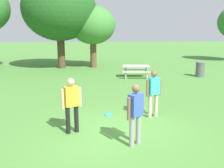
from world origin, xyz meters
TOP-DOWN VIEW (x-y plane):
  - ground_plane at (0.00, 0.00)m, footprint 120.00×120.00m
  - person_thrower at (-1.20, 0.20)m, footprint 0.57×0.35m
  - person_catcher at (1.51, 1.34)m, footprint 0.57×0.35m
  - person_bystander at (0.50, -0.77)m, footprint 0.49×0.42m
  - frisbee at (-0.03, 1.66)m, footprint 0.28×0.28m
  - picnic_table_near at (2.26, 8.74)m, footprint 1.86×1.62m
  - trash_can_beside_table at (6.47, 8.64)m, footprint 0.59×0.59m
  - tree_far_right at (-2.96, 13.31)m, footprint 5.69×5.69m
  - tree_slender_mid at (-0.41, 13.44)m, footprint 3.58×3.58m

SIDE VIEW (x-z plane):
  - ground_plane at x=0.00m, z-range 0.00..0.00m
  - frisbee at x=-0.03m, z-range 0.00..0.03m
  - trash_can_beside_table at x=6.47m, z-range 0.00..0.96m
  - picnic_table_near at x=2.26m, z-range 0.18..0.95m
  - person_thrower at x=-1.20m, z-range 0.12..1.76m
  - person_catcher at x=1.51m, z-range 0.12..1.76m
  - person_bystander at x=0.50m, z-range 0.12..1.76m
  - tree_slender_mid at x=-0.41m, z-range 0.90..5.80m
  - tree_far_right at x=-2.96m, z-range 1.06..8.05m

